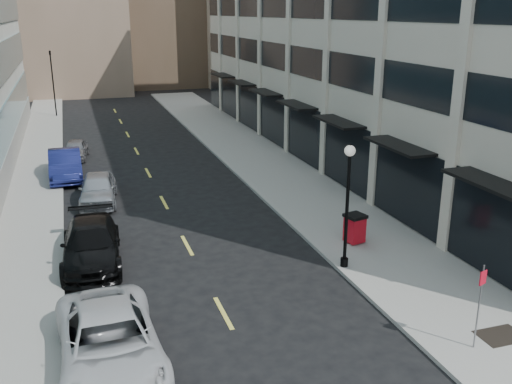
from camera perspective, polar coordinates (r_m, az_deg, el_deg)
sidewalk_right at (r=32.04m, az=4.15°, el=0.41°), size 5.00×80.00×0.15m
sidewalk_left at (r=29.92m, az=-21.56°, el=-2.09°), size 3.00×80.00×0.15m
building_right at (r=41.11m, az=13.37°, el=16.45°), size 15.30×46.50×18.25m
skyline_stone at (r=77.52m, az=-1.54°, el=18.01°), size 10.00×14.00×20.00m
grate_far at (r=19.32m, az=23.30°, el=-13.06°), size 1.40×1.00×0.01m
road_centerline at (r=27.35m, az=-8.16°, el=-2.95°), size 0.15×68.20×0.01m
traffic_signal at (r=56.43m, az=-19.90°, el=12.77°), size 0.66×0.66×6.98m
car_white_van at (r=16.75m, az=-14.42°, el=-14.40°), size 2.92×6.00×1.64m
car_black_pickup at (r=23.41m, az=-16.15°, el=-5.05°), size 2.53×5.59×1.59m
car_silver_sedan at (r=30.59m, az=-15.52°, el=0.33°), size 2.26×4.70×1.55m
car_blue_sedan at (r=35.59m, az=-18.54°, el=2.60°), size 1.87×5.22×1.71m
car_grey_sedan at (r=40.32m, az=-17.61°, el=4.06°), size 1.99×3.90×1.27m
trash_bin at (r=24.46m, az=9.83°, el=-3.51°), size 0.93×0.95×1.26m
lamppost at (r=21.41m, az=9.15°, el=-0.34°), size 0.41×0.41×4.89m
sign_post at (r=17.65m, az=21.52°, el=-9.65°), size 0.30×0.13×2.64m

